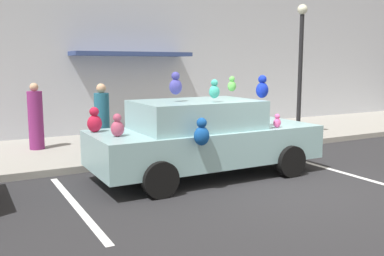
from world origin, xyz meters
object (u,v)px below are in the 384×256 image
street_lamp_post (301,57)px  pedestrian_walking_past (102,123)px  teddy_bear_on_sidewalk (200,133)px  pedestrian_near_shopfront (36,119)px  plush_covered_car (203,137)px

street_lamp_post → pedestrian_walking_past: size_ratio=2.24×
teddy_bear_on_sidewalk → street_lamp_post: 3.65m
street_lamp_post → pedestrian_walking_past: street_lamp_post is taller
teddy_bear_on_sidewalk → pedestrian_near_shopfront: pedestrian_near_shopfront is taller
street_lamp_post → teddy_bear_on_sidewalk: bearing=171.9°
teddy_bear_on_sidewalk → pedestrian_walking_past: (-2.68, -0.20, 0.48)m
teddy_bear_on_sidewalk → street_lamp_post: size_ratio=0.17×
pedestrian_near_shopfront → pedestrian_walking_past: pedestrian_walking_past is taller
street_lamp_post → plush_covered_car: bearing=-156.0°
plush_covered_car → pedestrian_near_shopfront: plush_covered_car is taller
plush_covered_car → pedestrian_walking_past: bearing=124.1°
plush_covered_car → pedestrian_walking_past: size_ratio=2.77×
teddy_bear_on_sidewalk → pedestrian_near_shopfront: 4.15m
teddy_bear_on_sidewalk → pedestrian_near_shopfront: bearing=160.0°
plush_covered_car → teddy_bear_on_sidewalk: (1.24, 2.33, -0.36)m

